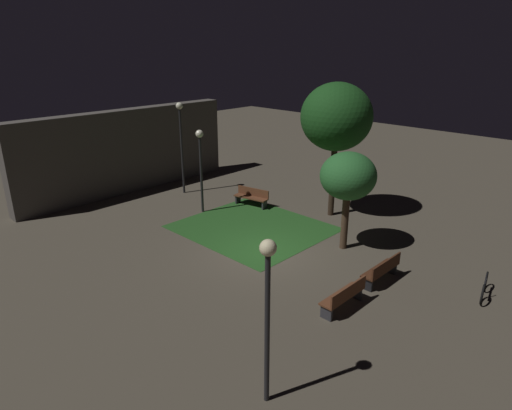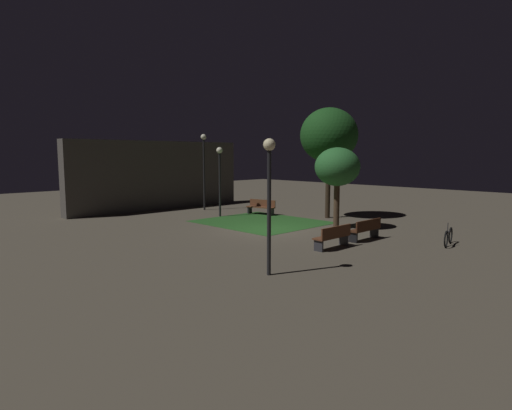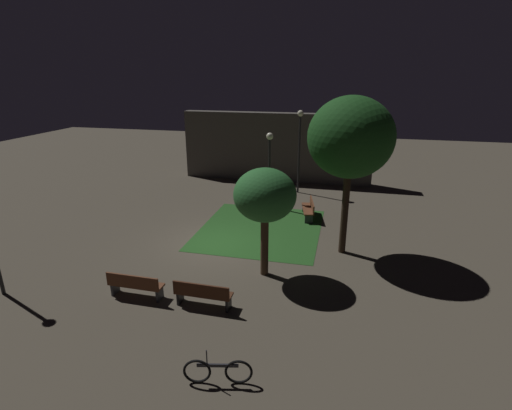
{
  "view_description": "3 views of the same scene",
  "coord_description": "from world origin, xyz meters",
  "px_view_note": "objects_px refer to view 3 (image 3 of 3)",
  "views": [
    {
      "loc": [
        -11.55,
        -10.79,
        7.75
      ],
      "look_at": [
        0.83,
        1.12,
        1.47
      ],
      "focal_mm": 31.37,
      "sensor_mm": 36.0,
      "label": 1
    },
    {
      "loc": [
        -14.58,
        -14.02,
        3.58
      ],
      "look_at": [
        0.44,
        1.31,
        1.05
      ],
      "focal_mm": 30.3,
      "sensor_mm": 36.0,
      "label": 2
    },
    {
      "loc": [
        5.09,
        -14.14,
        6.92
      ],
      "look_at": [
        1.44,
        1.35,
        1.39
      ],
      "focal_mm": 27.04,
      "sensor_mm": 36.0,
      "label": 3
    }
  ],
  "objects_px": {
    "bench_lawn_edge": "(203,293)",
    "tree_back_right": "(351,138)",
    "bench_front_right": "(135,284)",
    "lamp_post_path_center": "(270,156)",
    "lamp_post_near_wall": "(300,138)",
    "tree_lawn_side": "(265,196)",
    "bicycle": "(218,371)",
    "bench_corner": "(309,208)"
  },
  "relations": [
    {
      "from": "lamp_post_near_wall",
      "to": "bicycle",
      "type": "xyz_separation_m",
      "value": [
        0.15,
        -15.48,
        -2.92
      ]
    },
    {
      "from": "lamp_post_path_center",
      "to": "bicycle",
      "type": "bearing_deg",
      "value": -84.0
    },
    {
      "from": "bench_lawn_edge",
      "to": "tree_lawn_side",
      "type": "bearing_deg",
      "value": 60.38
    },
    {
      "from": "tree_lawn_side",
      "to": "lamp_post_path_center",
      "type": "bearing_deg",
      "value": 100.11
    },
    {
      "from": "bench_front_right",
      "to": "bench_corner",
      "type": "height_order",
      "value": "same"
    },
    {
      "from": "tree_back_right",
      "to": "tree_lawn_side",
      "type": "bearing_deg",
      "value": -137.26
    },
    {
      "from": "bench_front_right",
      "to": "lamp_post_path_center",
      "type": "relative_size",
      "value": 0.45
    },
    {
      "from": "bench_lawn_edge",
      "to": "bench_corner",
      "type": "height_order",
      "value": "same"
    },
    {
      "from": "bench_front_right",
      "to": "lamp_post_near_wall",
      "type": "relative_size",
      "value": 0.37
    },
    {
      "from": "bench_lawn_edge",
      "to": "bench_front_right",
      "type": "bearing_deg",
      "value": -180.0
    },
    {
      "from": "tree_back_right",
      "to": "lamp_post_path_center",
      "type": "height_order",
      "value": "tree_back_right"
    },
    {
      "from": "bench_front_right",
      "to": "lamp_post_near_wall",
      "type": "xyz_separation_m",
      "value": [
        3.58,
        12.64,
        2.79
      ]
    },
    {
      "from": "bicycle",
      "to": "lamp_post_near_wall",
      "type": "bearing_deg",
      "value": 90.55
    },
    {
      "from": "lamp_post_near_wall",
      "to": "tree_back_right",
      "type": "bearing_deg",
      "value": -70.02
    },
    {
      "from": "tree_lawn_side",
      "to": "lamp_post_near_wall",
      "type": "height_order",
      "value": "lamp_post_near_wall"
    },
    {
      "from": "lamp_post_path_center",
      "to": "bicycle",
      "type": "relative_size",
      "value": 2.48
    },
    {
      "from": "lamp_post_path_center",
      "to": "bicycle",
      "type": "height_order",
      "value": "lamp_post_path_center"
    },
    {
      "from": "tree_lawn_side",
      "to": "tree_back_right",
      "type": "distance_m",
      "value": 4.01
    },
    {
      "from": "bench_lawn_edge",
      "to": "tree_back_right",
      "type": "relative_size",
      "value": 0.29
    },
    {
      "from": "tree_back_right",
      "to": "lamp_post_path_center",
      "type": "distance_m",
      "value": 6.43
    },
    {
      "from": "bench_lawn_edge",
      "to": "lamp_post_path_center",
      "type": "relative_size",
      "value": 0.45
    },
    {
      "from": "bench_front_right",
      "to": "bicycle",
      "type": "height_order",
      "value": "bicycle"
    },
    {
      "from": "bench_lawn_edge",
      "to": "tree_lawn_side",
      "type": "xyz_separation_m",
      "value": [
        1.41,
        2.47,
        2.47
      ]
    },
    {
      "from": "bicycle",
      "to": "bench_corner",
      "type": "bearing_deg",
      "value": 85.24
    },
    {
      "from": "bench_corner",
      "to": "lamp_post_near_wall",
      "type": "height_order",
      "value": "lamp_post_near_wall"
    },
    {
      "from": "lamp_post_path_center",
      "to": "tree_back_right",
      "type": "bearing_deg",
      "value": -49.94
    },
    {
      "from": "tree_back_right",
      "to": "bicycle",
      "type": "bearing_deg",
      "value": -108.79
    },
    {
      "from": "bench_corner",
      "to": "lamp_post_near_wall",
      "type": "xyz_separation_m",
      "value": [
        -1.1,
        4.1,
        2.79
      ]
    },
    {
      "from": "bench_front_right",
      "to": "tree_back_right",
      "type": "xyz_separation_m",
      "value": [
        6.38,
        4.95,
        4.13
      ]
    },
    {
      "from": "bicycle",
      "to": "bench_lawn_edge",
      "type": "bearing_deg",
      "value": 116.87
    },
    {
      "from": "bench_corner",
      "to": "lamp_post_path_center",
      "type": "bearing_deg",
      "value": 153.74
    },
    {
      "from": "lamp_post_near_wall",
      "to": "bench_corner",
      "type": "bearing_deg",
      "value": -75.0
    },
    {
      "from": "bench_lawn_edge",
      "to": "bench_corner",
      "type": "relative_size",
      "value": 0.97
    },
    {
      "from": "lamp_post_near_wall",
      "to": "bicycle",
      "type": "distance_m",
      "value": 15.75
    },
    {
      "from": "bench_lawn_edge",
      "to": "lamp_post_near_wall",
      "type": "relative_size",
      "value": 0.37
    },
    {
      "from": "lamp_post_near_wall",
      "to": "bench_lawn_edge",
      "type": "bearing_deg",
      "value": -95.82
    },
    {
      "from": "lamp_post_path_center",
      "to": "bench_corner",
      "type": "bearing_deg",
      "value": -26.26
    },
    {
      "from": "bench_corner",
      "to": "tree_back_right",
      "type": "bearing_deg",
      "value": -64.7
    },
    {
      "from": "lamp_post_near_wall",
      "to": "bicycle",
      "type": "bearing_deg",
      "value": -89.45
    },
    {
      "from": "tree_back_right",
      "to": "lamp_post_near_wall",
      "type": "relative_size",
      "value": 1.27
    },
    {
      "from": "tree_lawn_side",
      "to": "bicycle",
      "type": "distance_m",
      "value": 5.92
    },
    {
      "from": "tree_lawn_side",
      "to": "bicycle",
      "type": "relative_size",
      "value": 2.44
    }
  ]
}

